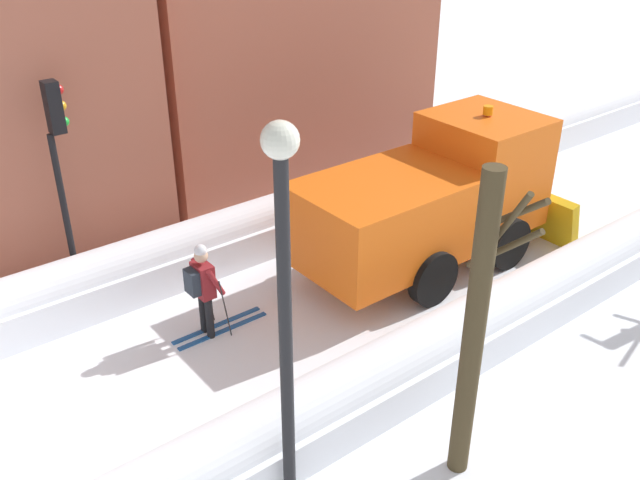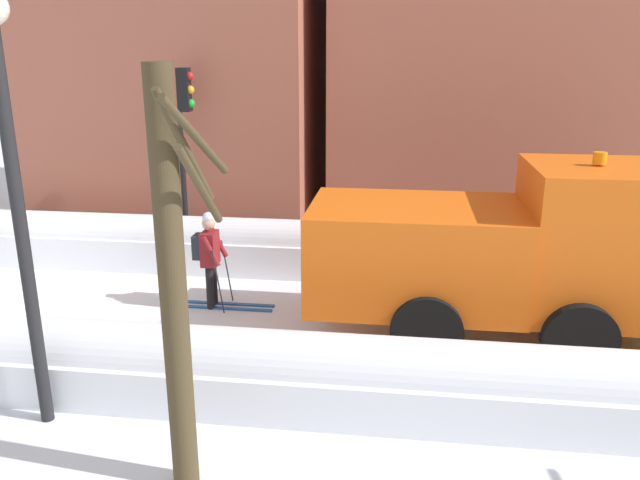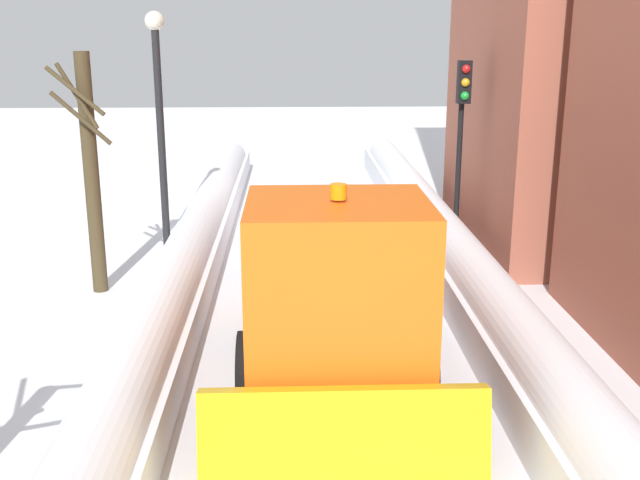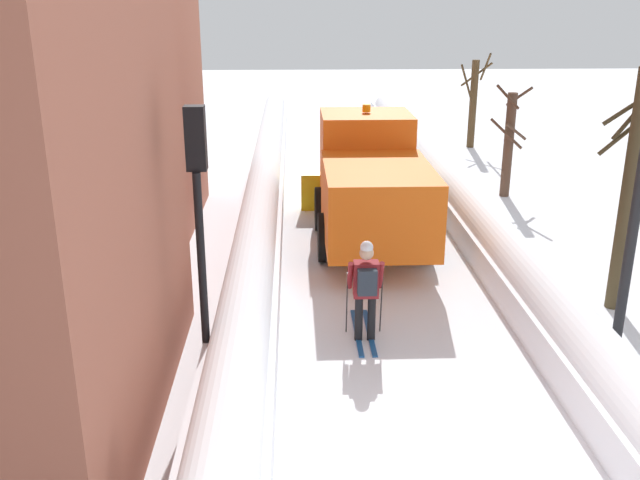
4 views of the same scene
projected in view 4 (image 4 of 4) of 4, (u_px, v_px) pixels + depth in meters
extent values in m
plane|color=white|center=(364.00, 229.00, 17.97)|extent=(80.00, 80.00, 0.00)
cube|color=white|center=(261.00, 217.00, 17.76)|extent=(1.10, 36.00, 0.71)
cylinder|color=white|center=(260.00, 204.00, 17.64)|extent=(0.90, 34.20, 0.90)
cube|color=white|center=(468.00, 216.00, 17.96)|extent=(1.10, 36.00, 0.63)
cylinder|color=white|center=(468.00, 204.00, 17.85)|extent=(0.90, 34.20, 0.90)
cube|color=orange|center=(377.00, 203.00, 15.26)|extent=(2.30, 3.40, 1.60)
cube|color=orange|center=(365.00, 159.00, 17.69)|extent=(2.20, 2.00, 2.30)
cube|color=black|center=(362.00, 132.00, 18.43)|extent=(1.85, 0.06, 1.01)
cube|color=gold|center=(360.00, 191.00, 19.36)|extent=(3.20, 0.46, 1.13)
cylinder|color=orange|center=(366.00, 108.00, 17.27)|extent=(0.20, 0.20, 0.18)
cylinder|color=black|center=(320.00, 209.00, 17.76)|extent=(0.25, 1.10, 1.10)
cylinder|color=black|center=(411.00, 208.00, 17.84)|extent=(0.25, 1.10, 1.10)
cylinder|color=black|center=(324.00, 237.00, 15.68)|extent=(0.25, 1.10, 1.10)
cylinder|color=black|center=(427.00, 236.00, 15.77)|extent=(0.25, 1.10, 1.10)
cylinder|color=black|center=(359.00, 318.00, 12.10)|extent=(0.14, 0.14, 0.82)
cylinder|color=black|center=(371.00, 318.00, 12.11)|extent=(0.14, 0.14, 0.82)
cube|color=maroon|center=(366.00, 279.00, 11.87)|extent=(0.42, 0.26, 0.62)
cube|color=#262D38|center=(367.00, 282.00, 11.66)|extent=(0.32, 0.16, 0.44)
sphere|color=tan|center=(367.00, 253.00, 11.71)|extent=(0.24, 0.24, 0.24)
sphere|color=silver|center=(367.00, 247.00, 11.68)|extent=(0.22, 0.22, 0.22)
cylinder|color=maroon|center=(350.00, 275.00, 11.94)|extent=(0.09, 0.33, 0.56)
cylinder|color=maroon|center=(381.00, 275.00, 11.96)|extent=(0.09, 0.33, 0.56)
cube|color=#194C8C|center=(357.00, 332.00, 12.47)|extent=(0.09, 1.80, 0.03)
cube|color=#194C8C|center=(369.00, 332.00, 12.47)|extent=(0.09, 1.80, 0.03)
cylinder|color=#262628|center=(347.00, 303.00, 12.24)|extent=(0.02, 0.19, 1.19)
cylinder|color=#262628|center=(381.00, 302.00, 12.26)|extent=(0.02, 0.19, 1.19)
cylinder|color=black|center=(203.00, 283.00, 10.34)|extent=(0.12, 0.12, 3.32)
cube|color=black|center=(196.00, 138.00, 9.78)|extent=(0.28, 0.24, 0.90)
sphere|color=red|center=(196.00, 117.00, 9.81)|extent=(0.18, 0.18, 0.18)
sphere|color=gold|center=(197.00, 137.00, 9.90)|extent=(0.18, 0.18, 0.18)
sphere|color=green|center=(198.00, 156.00, 9.99)|extent=(0.18, 0.18, 0.18)
cylinder|color=black|center=(634.00, 222.00, 10.62)|extent=(0.16, 0.16, 4.84)
cylinder|color=#423621|center=(629.00, 194.00, 12.78)|extent=(0.28, 0.28, 4.49)
cylinder|color=#423621|center=(636.00, 103.00, 12.59)|extent=(1.06, 0.31, 0.87)
cylinder|color=#423621|center=(629.00, 130.00, 12.74)|extent=(1.05, 0.11, 0.96)
cylinder|color=#423621|center=(639.00, 109.00, 12.52)|extent=(0.76, 0.30, 1.16)
cylinder|color=#4C3427|center=(508.00, 145.00, 20.45)|extent=(0.28, 0.28, 3.02)
cylinder|color=#4C3427|center=(508.00, 97.00, 19.79)|extent=(0.56, 0.68, 0.66)
cylinder|color=#4C3427|center=(516.00, 131.00, 20.07)|extent=(0.76, 0.42, 0.59)
cylinder|color=#4C3427|center=(519.00, 96.00, 20.19)|extent=(0.54, 0.83, 0.68)
cylinder|color=#4C3427|center=(506.00, 134.00, 20.04)|extent=(0.85, 0.66, 0.82)
cylinder|color=#4A361F|center=(473.00, 104.00, 27.05)|extent=(0.28, 0.28, 3.32)
cylinder|color=#4A361F|center=(477.00, 74.00, 27.05)|extent=(1.09, 0.56, 0.98)
cylinder|color=#4A361F|center=(466.00, 82.00, 26.68)|extent=(0.30, 1.01, 1.25)
cylinder|color=#4A361F|center=(486.00, 67.00, 26.61)|extent=(0.09, 1.14, 1.11)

